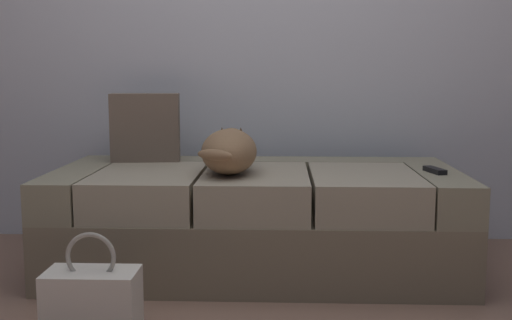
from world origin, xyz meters
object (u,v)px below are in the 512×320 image
couch (256,219)px  tv_remote (435,170)px  throw_pillow (145,127)px  handbag (92,303)px  dog_tan (229,150)px

couch → tv_remote: bearing=-5.1°
tv_remote → couch: bearing=160.9°
throw_pillow → handbag: size_ratio=0.90×
throw_pillow → handbag: (0.03, -1.06, -0.52)m
dog_tan → couch: bearing=39.4°
couch → tv_remote: size_ratio=12.37×
tv_remote → handbag: tv_remote is taller
tv_remote → handbag: 1.58m
tv_remote → dog_tan: bearing=167.6°
throw_pillow → dog_tan: bearing=-37.5°
couch → tv_remote: (0.80, -0.07, 0.25)m
couch → dog_tan: 0.37m
throw_pillow → tv_remote: bearing=-13.2°
couch → handbag: couch is taller
dog_tan → throw_pillow: 0.57m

